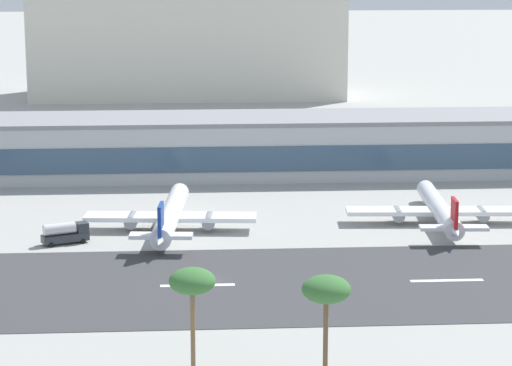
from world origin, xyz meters
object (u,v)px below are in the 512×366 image
distant_hotel_block (188,41)px  airliner_red_tail_gate_2 (440,211)px  airliner_navy_tail_gate_1 (170,216)px  service_fuel_truck_1 (65,233)px  terminal_building (276,145)px  palm_tree_3 (326,291)px  palm_tree_0 (192,283)px

distant_hotel_block → airliner_red_tail_gate_2: size_ratio=2.63×
airliner_navy_tail_gate_1 → service_fuel_truck_1: (-19.02, -7.72, -0.87)m
airliner_navy_tail_gate_1 → airliner_red_tail_gate_2: 52.57m
terminal_building → palm_tree_3: 129.20m
distant_hotel_block → airliner_red_tail_gate_2: bearing=-75.7°
airliner_navy_tail_gate_1 → airliner_red_tail_gate_2: size_ratio=1.06×
service_fuel_truck_1 → terminal_building: bearing=32.2°
airliner_red_tail_gate_2 → palm_tree_3: (-32.44, -78.92, 9.45)m
airliner_red_tail_gate_2 → service_fuel_truck_1: 72.22m
terminal_building → airliner_navy_tail_gate_1: bearing=-115.2°
distant_hotel_block → airliner_navy_tail_gate_1: distant_hotel_block is taller
airliner_red_tail_gate_2 → palm_tree_3: 85.85m
distant_hotel_block → palm_tree_3: 267.26m
distant_hotel_block → airliner_navy_tail_gate_1: size_ratio=2.48×
palm_tree_0 → airliner_red_tail_gate_2: bearing=56.4°
service_fuel_truck_1 → palm_tree_0: size_ratio=0.64×
terminal_building → airliner_red_tail_gate_2: bearing=-60.8°
palm_tree_3 → terminal_building: bearing=88.0°
terminal_building → airliner_red_tail_gate_2: size_ratio=5.12×
airliner_red_tail_gate_2 → palm_tree_3: bearing=161.1°
terminal_building → airliner_navy_tail_gate_1: terminal_building is taller
airliner_red_tail_gate_2 → palm_tree_3: palm_tree_3 is taller
terminal_building → service_fuel_truck_1: size_ratio=23.71×
distant_hotel_block → airliner_red_tail_gate_2: (47.87, -187.80, -16.56)m
airliner_red_tail_gate_2 → terminal_building: bearing=32.7°
airliner_navy_tail_gate_1 → palm_tree_3: 80.04m
distant_hotel_block → airliner_navy_tail_gate_1: bearing=-91.4°
distant_hotel_block → service_fuel_truck_1: size_ratio=12.19×
airliner_navy_tail_gate_1 → palm_tree_0: (3.67, -71.49, 8.99)m
airliner_navy_tail_gate_1 → palm_tree_0: bearing=-172.0°
distant_hotel_block → service_fuel_truck_1: bearing=-96.8°
palm_tree_3 → distant_hotel_block: bearing=93.3°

